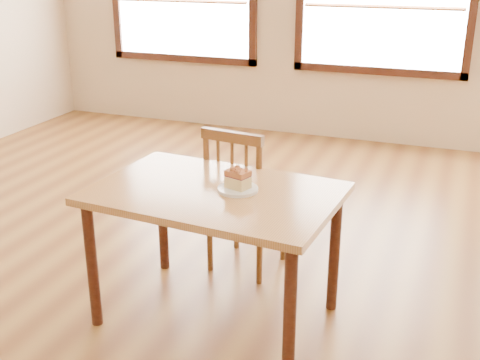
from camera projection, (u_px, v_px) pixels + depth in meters
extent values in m
plane|color=brown|center=(183.00, 350.00, 3.05)|extent=(8.00, 8.00, 0.00)
cube|color=#3B1A10|center=(184.00, 58.00, 6.88)|extent=(1.76, 0.06, 0.08)
cube|color=#A66126|center=(181.00, 1.00, 6.63)|extent=(1.56, 0.05, 0.03)
cube|color=#3B1A10|center=(378.00, 71.00, 6.15)|extent=(1.76, 0.06, 0.08)
cube|color=#A66126|center=(382.00, 7.00, 5.90)|extent=(1.56, 0.05, 0.03)
cube|color=#B17A44|center=(215.00, 194.00, 3.09)|extent=(1.30, 0.92, 0.04)
cylinder|color=#3B1A10|center=(92.00, 265.00, 3.15)|extent=(0.06, 0.06, 0.71)
cylinder|color=#3B1A10|center=(290.00, 316.00, 2.71)|extent=(0.06, 0.06, 0.71)
cylinder|color=#3B1A10|center=(163.00, 216.00, 3.73)|extent=(0.06, 0.06, 0.71)
cylinder|color=#3B1A10|center=(334.00, 252.00, 3.29)|extent=(0.06, 0.06, 0.71)
cube|color=brown|center=(247.00, 198.00, 3.73)|extent=(0.48, 0.48, 0.04)
cylinder|color=brown|center=(284.00, 230.00, 3.89)|extent=(0.04, 0.04, 0.44)
cylinder|color=brown|center=(236.00, 219.00, 4.04)|extent=(0.04, 0.04, 0.44)
cylinder|color=brown|center=(260.00, 252.00, 3.60)|extent=(0.04, 0.04, 0.44)
cylinder|color=brown|center=(210.00, 240.00, 3.76)|extent=(0.04, 0.04, 0.44)
cylinder|color=brown|center=(259.00, 177.00, 3.41)|extent=(0.04, 0.04, 0.47)
cylinder|color=brown|center=(207.00, 168.00, 3.57)|extent=(0.04, 0.04, 0.47)
cube|color=brown|center=(232.00, 137.00, 3.41)|extent=(0.39, 0.09, 0.06)
cylinder|color=brown|center=(246.00, 177.00, 3.45)|extent=(0.02, 0.02, 0.41)
cylinder|color=brown|center=(232.00, 174.00, 3.49)|extent=(0.02, 0.02, 0.41)
cylinder|color=brown|center=(218.00, 171.00, 3.53)|extent=(0.02, 0.02, 0.41)
cylinder|color=white|center=(238.00, 189.00, 3.07)|extent=(0.21, 0.21, 0.02)
cylinder|color=white|center=(238.00, 190.00, 3.07)|extent=(0.14, 0.14, 0.01)
cube|color=#E0D37F|center=(238.00, 182.00, 3.06)|extent=(0.13, 0.11, 0.06)
cube|color=#4A1524|center=(238.00, 176.00, 3.05)|extent=(0.13, 0.11, 0.01)
cube|color=#9A5630|center=(238.00, 173.00, 3.04)|extent=(0.14, 0.12, 0.03)
sphere|color=#9A5630|center=(242.00, 171.00, 3.01)|extent=(0.02, 0.02, 0.02)
sphere|color=#9A5630|center=(235.00, 167.00, 3.08)|extent=(0.01, 0.01, 0.01)
sphere|color=#9A5630|center=(241.00, 172.00, 3.00)|extent=(0.02, 0.02, 0.02)
sphere|color=#9A5630|center=(248.00, 170.00, 3.03)|extent=(0.01, 0.01, 0.01)
sphere|color=#9A5630|center=(234.00, 170.00, 3.03)|extent=(0.02, 0.02, 0.02)
sphere|color=#9A5630|center=(244.00, 172.00, 3.01)|extent=(0.02, 0.02, 0.02)
sphere|color=#9A5630|center=(235.00, 171.00, 3.02)|extent=(0.01, 0.01, 0.01)
sphere|color=#9A5630|center=(236.00, 167.00, 3.08)|extent=(0.01, 0.01, 0.01)
sphere|color=#9A5630|center=(233.00, 169.00, 3.04)|extent=(0.02, 0.02, 0.02)
sphere|color=#9A5630|center=(245.00, 170.00, 3.03)|extent=(0.02, 0.02, 0.02)
sphere|color=#9A5630|center=(240.00, 169.00, 3.05)|extent=(0.01, 0.01, 0.01)
sphere|color=#9A5630|center=(240.00, 171.00, 3.02)|extent=(0.02, 0.02, 0.02)
sphere|color=#9A5630|center=(236.00, 171.00, 3.02)|extent=(0.01, 0.01, 0.01)
sphere|color=#9A5630|center=(243.00, 172.00, 3.01)|extent=(0.02, 0.02, 0.02)
sphere|color=#9A5630|center=(235.00, 170.00, 3.04)|extent=(0.02, 0.02, 0.02)
sphere|color=#9A5630|center=(239.00, 168.00, 3.06)|extent=(0.01, 0.01, 0.01)
sphere|color=#9A5630|center=(242.00, 169.00, 3.05)|extent=(0.02, 0.02, 0.02)
sphere|color=#9A5630|center=(240.00, 168.00, 3.06)|extent=(0.02, 0.02, 0.02)
sphere|color=#9A5630|center=(226.00, 174.00, 3.06)|extent=(0.01, 0.01, 0.01)
sphere|color=#9A5630|center=(230.00, 176.00, 3.10)|extent=(0.01, 0.01, 0.01)
sphere|color=#9A5630|center=(228.00, 175.00, 3.08)|extent=(0.02, 0.02, 0.02)
sphere|color=#9A5630|center=(227.00, 178.00, 3.07)|extent=(0.01, 0.01, 0.01)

